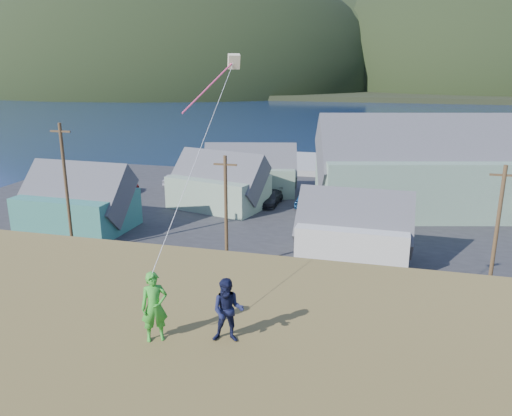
{
  "coord_description": "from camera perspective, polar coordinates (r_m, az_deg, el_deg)",
  "views": [
    {
      "loc": [
        7.14,
        -29.26,
        13.94
      ],
      "look_at": [
        2.69,
        -11.97,
        8.8
      ],
      "focal_mm": 35.0,
      "sensor_mm": 36.0,
      "label": 1
    }
  ],
  "objects": [
    {
      "name": "grass_strip",
      "position": [
        31.42,
        -0.23,
        -10.18
      ],
      "size": [
        110.0,
        8.0,
        0.1
      ],
      "primitive_type": "cube",
      "color": "#4C3D19",
      "rests_on": "ground"
    },
    {
      "name": "lodge",
      "position": [
        52.73,
        25.19,
        4.13
      ],
      "size": [
        33.95,
        16.9,
        11.51
      ],
      "rotation": [
        0.0,
        0.0,
        0.25
      ],
      "color": "slate",
      "rests_on": "waterfront_lot"
    },
    {
      "name": "kite_flyer_navy",
      "position": [
        12.7,
        -3.23,
        -11.63
      ],
      "size": [
        0.92,
        0.78,
        1.68
      ],
      "primitive_type": "imported",
      "rotation": [
        0.0,
        0.0,
        0.19
      ],
      "color": "#131736",
      "rests_on": "hillside"
    },
    {
      "name": "kite_rig",
      "position": [
        19.93,
        -3.08,
        15.74
      ],
      "size": [
        0.94,
        4.83,
        10.39
      ],
      "color": "beige",
      "rests_on": "ground"
    },
    {
      "name": "kite_flyer_green",
      "position": [
        12.96,
        -11.54,
        -11.0
      ],
      "size": [
        0.8,
        0.72,
        1.83
      ],
      "primitive_type": "imported",
      "rotation": [
        0.0,
        0.0,
        0.55
      ],
      "color": "green",
      "rests_on": "hillside"
    },
    {
      "name": "far_shore",
      "position": [
        359.57,
        13.68,
        13.55
      ],
      "size": [
        900.0,
        320.0,
        2.0
      ],
      "primitive_type": "cube",
      "color": "black",
      "rests_on": "ground"
    },
    {
      "name": "shed_teal",
      "position": [
        45.52,
        -19.76,
        0.78
      ],
      "size": [
        9.37,
        6.79,
        7.24
      ],
      "rotation": [
        0.0,
        0.0,
        -0.03
      ],
      "color": "#2F6F67",
      "rests_on": "waterfront_lot"
    },
    {
      "name": "utility_poles",
      "position": [
        33.48,
        -2.25,
        -0.27
      ],
      "size": [
        29.32,
        0.24,
        9.9
      ],
      "color": "#47331E",
      "rests_on": "waterfront_lot"
    },
    {
      "name": "ground",
      "position": [
        33.19,
        0.66,
        -8.78
      ],
      "size": [
        900.0,
        900.0,
        0.0
      ],
      "primitive_type": "plane",
      "color": "#0A1638",
      "rests_on": "ground"
    },
    {
      "name": "far_hills",
      "position": [
        310.18,
        20.22,
        12.89
      ],
      "size": [
        760.0,
        265.0,
        143.0
      ],
      "color": "black",
      "rests_on": "ground"
    },
    {
      "name": "shed_palegreen_far",
      "position": [
        55.44,
        -0.64,
        4.26
      ],
      "size": [
        11.18,
        7.88,
        6.83
      ],
      "rotation": [
        0.0,
        0.0,
        0.23
      ],
      "color": "slate",
      "rests_on": "waterfront_lot"
    },
    {
      "name": "parked_cars",
      "position": [
        55.01,
        -2.72,
        2.24
      ],
      "size": [
        25.31,
        12.37,
        1.56
      ],
      "color": "white",
      "rests_on": "waterfront_lot"
    },
    {
      "name": "wharf",
      "position": [
        71.78,
        3.64,
        5.18
      ],
      "size": [
        26.0,
        14.0,
        0.9
      ],
      "primitive_type": "cube",
      "color": "gray",
      "rests_on": "ground"
    },
    {
      "name": "shed_palegreen_near",
      "position": [
        49.99,
        -4.29,
        2.87
      ],
      "size": [
        10.59,
        8.03,
        6.85
      ],
      "rotation": [
        0.0,
        0.0,
        -0.26
      ],
      "color": "gray",
      "rests_on": "waterfront_lot"
    },
    {
      "name": "waterfront_lot",
      "position": [
        48.82,
        5.42,
        -0.54
      ],
      "size": [
        72.0,
        36.0,
        0.12
      ],
      "primitive_type": "cube",
      "color": "#28282B",
      "rests_on": "ground"
    },
    {
      "name": "shed_white",
      "position": [
        36.58,
        11.13,
        -2.48
      ],
      "size": [
        8.24,
        5.6,
        6.51
      ],
      "rotation": [
        0.0,
        0.0,
        -0.02
      ],
      "color": "beige",
      "rests_on": "waterfront_lot"
    }
  ]
}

